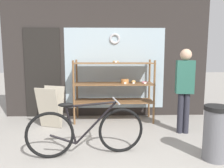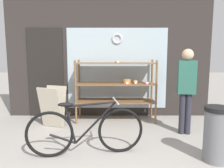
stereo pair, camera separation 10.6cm
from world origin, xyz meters
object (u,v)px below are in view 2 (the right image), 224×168
object	(u,v)px
display_case	(117,84)
pedestrian	(186,85)
bicycle	(85,131)
trash_bin	(216,132)
sandwich_board	(52,107)

from	to	relation	value
display_case	pedestrian	distance (m)	1.52
display_case	pedestrian	world-z (taller)	pedestrian
pedestrian	bicycle	bearing A→B (deg)	-145.86
bicycle	trash_bin	xyz separation A→B (m)	(1.85, -0.20, 0.05)
trash_bin	bicycle	bearing A→B (deg)	173.80
display_case	bicycle	xyz separation A→B (m)	(-0.50, -1.70, -0.47)
display_case	trash_bin	world-z (taller)	display_case
display_case	trash_bin	bearing A→B (deg)	-54.68
pedestrian	display_case	bearing A→B (deg)	154.68
trash_bin	display_case	bearing A→B (deg)	125.32
sandwich_board	display_case	bearing A→B (deg)	36.79
pedestrian	trash_bin	size ratio (longest dim) A/B	2.03
display_case	trash_bin	distance (m)	2.37
display_case	sandwich_board	xyz separation A→B (m)	(-1.33, -0.44, -0.42)
sandwich_board	pedestrian	world-z (taller)	pedestrian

